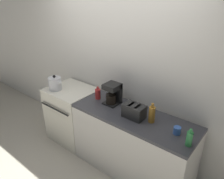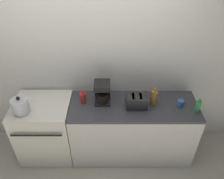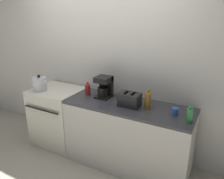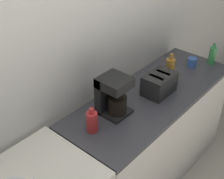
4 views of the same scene
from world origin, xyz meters
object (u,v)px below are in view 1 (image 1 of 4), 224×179
at_px(cup_blue, 177,130).
at_px(coffee_maker, 113,93).
at_px(toaster, 134,111).
at_px(bottle_amber, 152,114).
at_px(bottle_red, 98,94).
at_px(kettle, 55,84).
at_px(bottle_green, 189,139).
at_px(stove, 73,113).

bearing_deg(cup_blue, coffee_maker, 173.85).
height_order(toaster, bottle_amber, bottle_amber).
xyz_separation_m(toaster, bottle_red, (-0.67, 0.08, -0.01)).
bearing_deg(bottle_amber, bottle_red, 177.50).
relative_size(kettle, coffee_maker, 0.86).
xyz_separation_m(bottle_green, cup_blue, (-0.17, 0.11, -0.04)).
height_order(bottle_green, bottle_red, bottle_green).
bearing_deg(bottle_amber, stove, -179.92).
relative_size(toaster, bottle_amber, 1.06).
xyz_separation_m(coffee_maker, cup_blue, (0.97, -0.10, -0.11)).
bearing_deg(stove, bottle_amber, 0.08).
distance_m(bottle_amber, bottle_red, 0.88).
relative_size(stove, bottle_red, 4.92).
relative_size(bottle_amber, bottle_red, 1.35).
xyz_separation_m(kettle, bottle_green, (2.10, 0.01, -0.02)).
bearing_deg(coffee_maker, bottle_green, -10.52).
distance_m(stove, cup_blue, 1.81).
bearing_deg(bottle_amber, coffee_maker, 173.35).
xyz_separation_m(bottle_green, bottle_amber, (-0.50, 0.14, 0.02)).
relative_size(stove, cup_blue, 10.53).
distance_m(toaster, cup_blue, 0.55).
bearing_deg(kettle, bottle_red, 14.66).
bearing_deg(bottle_green, kettle, -179.71).
bearing_deg(kettle, bottle_amber, 5.29).
xyz_separation_m(stove, bottle_amber, (1.42, 0.00, 0.54)).
distance_m(kettle, coffee_maker, 0.99).
relative_size(stove, kettle, 3.60).
bearing_deg(stove, bottle_green, -4.03).
height_order(coffee_maker, cup_blue, coffee_maker).
bearing_deg(bottle_amber, bottle_green, -15.32).
distance_m(bottle_green, cup_blue, 0.21).
relative_size(stove, bottle_amber, 3.64).
height_order(coffee_maker, bottle_amber, coffee_maker).
xyz_separation_m(stove, coffee_maker, (0.78, 0.08, 0.58)).
distance_m(coffee_maker, bottle_red, 0.26).
distance_m(stove, coffee_maker, 0.98).
height_order(stove, toaster, toaster).
height_order(coffee_maker, bottle_red, coffee_maker).
distance_m(stove, bottle_red, 0.74).
bearing_deg(bottle_red, kettle, -165.34).
xyz_separation_m(toaster, bottle_amber, (0.22, 0.04, 0.02)).
height_order(stove, bottle_amber, bottle_amber).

